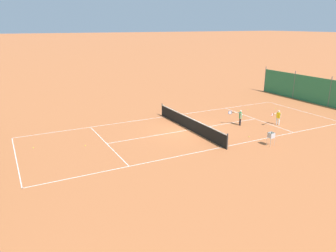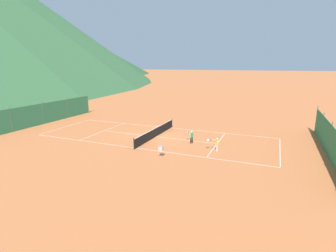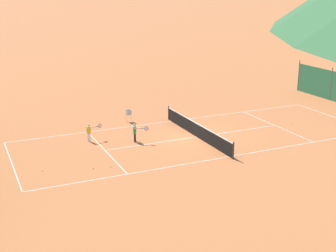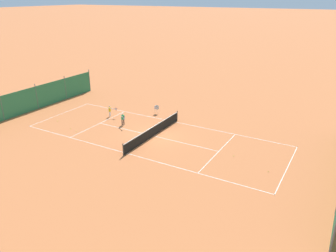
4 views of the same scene
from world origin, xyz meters
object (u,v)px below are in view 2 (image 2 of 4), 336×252
Objects in this scene: tennis_ball_alley_right at (228,137)px; tennis_ball_far_corner at (264,143)px; tennis_ball_by_net_right at (81,125)px; tennis_ball_by_net_left at (169,149)px; player_far_service at (191,136)px; tennis_ball_service_box at (237,138)px; ball_hopper at (161,149)px; player_far_baseline at (216,143)px; tennis_net at (156,132)px; tennis_ball_mid_court at (96,129)px.

tennis_ball_far_corner is at bearing -105.49° from tennis_ball_alley_right.
tennis_ball_alley_right is 1.00× the size of tennis_ball_by_net_right.
tennis_ball_alley_right and tennis_ball_by_net_left have the same top height.
player_far_service is at bearing 141.33° from tennis_ball_alley_right.
player_far_service reaches higher than tennis_ball_service_box.
ball_hopper reaches higher than tennis_ball_alley_right.
tennis_ball_service_box is (5.94, -5.03, 0.00)m from tennis_ball_by_net_left.
tennis_ball_by_net_left is (-4.72, -13.64, 0.00)m from tennis_ball_by_net_right.
tennis_ball_far_corner is 10.39m from ball_hopper.
player_far_baseline is at bearing -72.43° from tennis_ball_by_net_left.
tennis_ball_mid_court is (0.22, 7.76, -0.47)m from tennis_net.
ball_hopper reaches higher than tennis_ball_service_box.
ball_hopper is at bearing 147.91° from tennis_ball_service_box.
tennis_ball_by_net_right is at bearing 70.91° from tennis_ball_by_net_left.
tennis_net reaches higher than tennis_ball_alley_right.
ball_hopper is (-7.07, 7.59, 0.62)m from tennis_ball_far_corner.
tennis_ball_far_corner and tennis_ball_by_net_left have the same top height.
player_far_service is 18.49× the size of tennis_ball_service_box.
tennis_ball_mid_court is (1.01, 11.84, -0.68)m from player_far_service.
tennis_ball_far_corner is at bearing -68.27° from player_far_service.
tennis_ball_by_net_right is 1.00× the size of tennis_ball_service_box.
player_far_baseline is 17.75× the size of tennis_ball_alley_right.
tennis_ball_far_corner is at bearing -106.79° from tennis_ball_service_box.
tennis_ball_by_net_right and tennis_ball_by_net_left have the same top height.
tennis_ball_alley_right is 0.96m from tennis_ball_service_box.
tennis_net is at bearing 40.14° from tennis_ball_by_net_left.
player_far_service is 4.62m from tennis_ball_alley_right.
player_far_baseline is at bearing -107.40° from tennis_net.
tennis_net reaches higher than tennis_ball_far_corner.
tennis_ball_by_net_right is at bearing 93.74° from tennis_ball_service_box.
tennis_ball_mid_court is 11.19m from tennis_ball_by_net_left.
tennis_ball_alley_right is 17.79m from tennis_ball_by_net_right.
player_far_service is 18.49× the size of tennis_ball_by_net_left.
player_far_service is 11.90m from tennis_ball_mid_court.
tennis_ball_far_corner is at bearing -47.01° from ball_hopper.
tennis_ball_far_corner is 18.35m from tennis_ball_mid_court.
player_far_baseline reaches higher than tennis_ball_far_corner.
tennis_ball_by_net_left is at bearing 146.32° from tennis_ball_alley_right.
ball_hopper is (-4.50, 1.14, -0.05)m from player_far_service.
tennis_ball_by_net_left is at bearing 154.31° from player_far_service.
tennis_ball_alley_right is at bearing -1.90° from player_far_baseline.
player_far_baseline is at bearing -101.20° from tennis_ball_by_net_right.
tennis_ball_alley_right is 1.00× the size of tennis_ball_far_corner.
tennis_ball_by_net_right is (1.14, 3.04, 0.00)m from tennis_ball_mid_court.
player_far_service is at bearing -100.97° from tennis_net.
tennis_ball_alley_right is 1.00× the size of tennis_ball_mid_court.
tennis_ball_by_net_right is at bearing 69.50° from tennis_ball_mid_court.
player_far_service is 5.12m from tennis_ball_service_box.
player_far_baseline is 1.32× the size of ball_hopper.
tennis_net reaches higher than tennis_ball_service_box.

